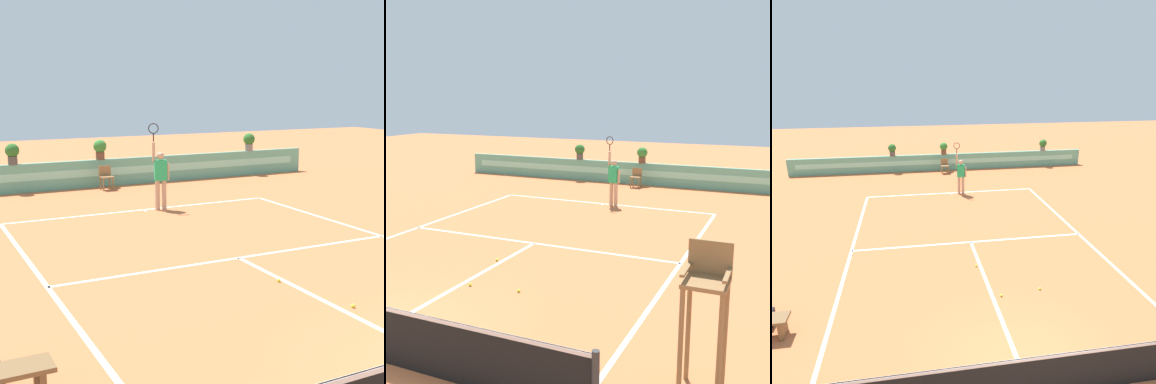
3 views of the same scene
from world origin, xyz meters
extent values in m
plane|color=#C66B3D|center=(0.00, 6.00, 0.00)|extent=(60.00, 60.00, 0.00)
cube|color=white|center=(0.00, 11.89, 0.00)|extent=(8.22, 0.10, 0.01)
cube|color=white|center=(0.00, 6.40, 0.00)|extent=(8.22, 0.10, 0.01)
cube|color=white|center=(0.00, 3.20, 0.00)|extent=(0.10, 6.40, 0.01)
cube|color=white|center=(-4.11, 5.95, 0.00)|extent=(0.10, 11.89, 0.01)
cube|color=white|center=(4.11, 5.95, 0.00)|extent=(0.10, 11.89, 0.01)
cube|color=white|center=(0.00, 11.79, 0.00)|extent=(0.10, 0.20, 0.01)
cube|color=black|center=(0.00, 0.00, 0.47)|extent=(8.82, 0.02, 0.95)
cube|color=white|center=(0.00, 0.00, 0.92)|extent=(8.82, 0.03, 0.06)
cube|color=#60A88E|center=(0.00, 16.39, 0.50)|extent=(18.00, 0.20, 1.00)
cube|color=#8ED6BC|center=(0.00, 16.29, 0.55)|extent=(17.10, 0.01, 0.28)
cylinder|color=olive|center=(-0.08, 15.41, 0.23)|extent=(0.05, 0.05, 0.45)
cylinder|color=olive|center=(0.27, 15.41, 0.23)|extent=(0.05, 0.05, 0.45)
cylinder|color=olive|center=(-0.08, 15.77, 0.23)|extent=(0.05, 0.05, 0.45)
cylinder|color=olive|center=(0.27, 15.77, 0.23)|extent=(0.05, 0.05, 0.45)
cube|color=olive|center=(0.09, 15.59, 0.47)|extent=(0.44, 0.44, 0.04)
cube|color=olive|center=(0.09, 15.79, 0.67)|extent=(0.44, 0.04, 0.36)
cube|color=brown|center=(-5.08, 2.48, 0.23)|extent=(0.08, 0.40, 0.45)
cylinder|color=tan|center=(0.56, 11.62, 0.45)|extent=(0.14, 0.14, 0.90)
cylinder|color=tan|center=(0.37, 11.68, 0.45)|extent=(0.14, 0.14, 0.90)
cube|color=#28B266|center=(0.46, 11.65, 1.20)|extent=(0.41, 0.31, 0.60)
sphere|color=tan|center=(0.46, 11.65, 1.63)|extent=(0.22, 0.22, 0.22)
cylinder|color=tan|center=(0.27, 11.70, 1.75)|extent=(0.09, 0.09, 0.55)
cylinder|color=black|center=(0.27, 11.70, 2.17)|extent=(0.04, 0.04, 0.24)
torus|color=#262626|center=(0.27, 11.70, 2.43)|extent=(0.31, 0.11, 0.31)
cylinder|color=tan|center=(0.68, 11.59, 1.15)|extent=(0.09, 0.09, 0.50)
sphere|color=#CCE033|center=(-0.13, 4.73, 0.03)|extent=(0.07, 0.07, 0.07)
sphere|color=#CCE033|center=(0.24, 3.11, 0.03)|extent=(0.07, 0.07, 0.07)
sphere|color=#CCE033|center=(1.38, 3.24, 0.03)|extent=(0.07, 0.07, 0.07)
cylinder|color=brown|center=(0.13, 16.39, 1.14)|extent=(0.32, 0.32, 0.28)
sphere|color=#387F33|center=(0.13, 16.39, 1.48)|extent=(0.48, 0.48, 0.48)
cylinder|color=#514C47|center=(-2.97, 16.39, 1.14)|extent=(0.32, 0.32, 0.28)
sphere|color=#2D6B28|center=(-2.97, 16.39, 1.48)|extent=(0.48, 0.48, 0.48)
cylinder|color=gray|center=(6.51, 16.39, 1.14)|extent=(0.32, 0.32, 0.28)
sphere|color=#2D6B28|center=(6.51, 16.39, 1.48)|extent=(0.48, 0.48, 0.48)
camera|label=1|loc=(-6.29, -3.88, 3.66)|focal=54.23mm
camera|label=2|loc=(6.45, -5.17, 4.11)|focal=46.08mm
camera|label=3|loc=(-2.05, -4.64, 5.71)|focal=32.71mm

